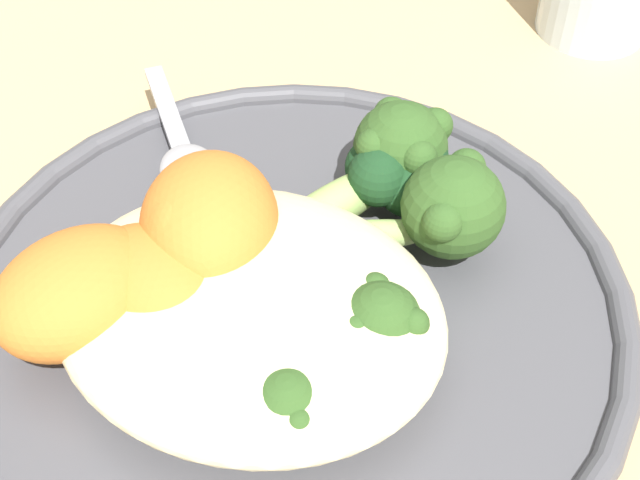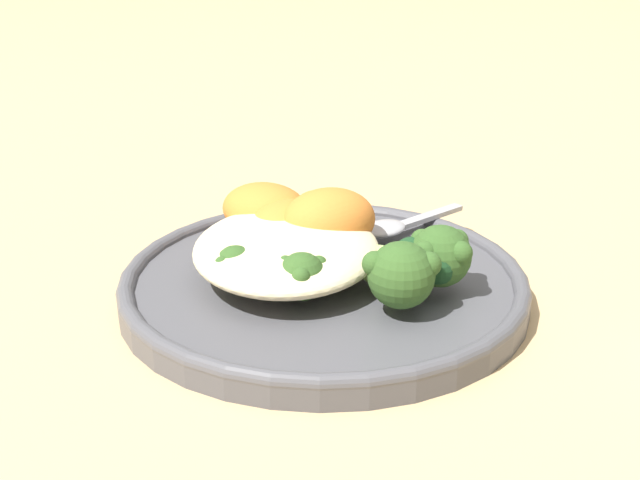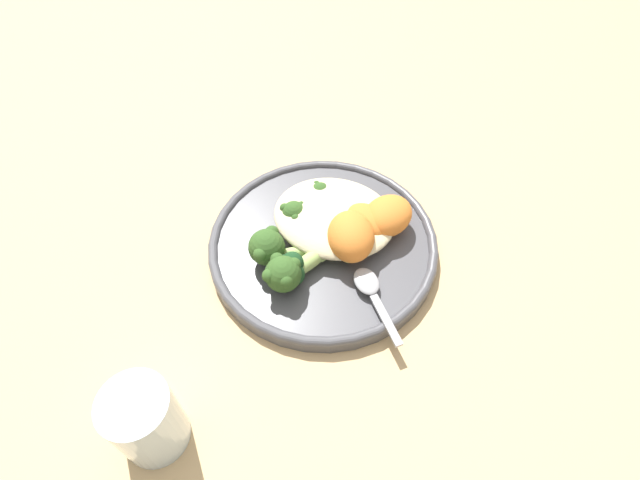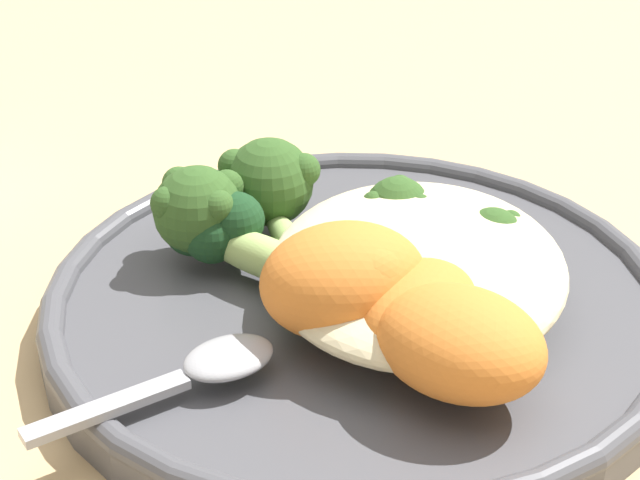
{
  "view_description": "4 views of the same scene",
  "coord_description": "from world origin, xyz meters",
  "px_view_note": "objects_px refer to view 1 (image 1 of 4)",
  "views": [
    {
      "loc": [
        -0.09,
        0.22,
        0.3
      ],
      "look_at": [
        0.0,
        -0.0,
        0.04
      ],
      "focal_mm": 50.0,
      "sensor_mm": 36.0,
      "label": 1
    },
    {
      "loc": [
        -0.55,
        0.0,
        0.28
      ],
      "look_at": [
        0.03,
        0.02,
        0.04
      ],
      "focal_mm": 50.0,
      "sensor_mm": 36.0,
      "label": 2
    },
    {
      "loc": [
        0.13,
        -0.35,
        0.51
      ],
      "look_at": [
        0.01,
        -0.01,
        0.04
      ],
      "focal_mm": 28.0,
      "sensor_mm": 36.0,
      "label": 3
    },
    {
      "loc": [
        0.41,
        0.05,
        0.28
      ],
      "look_at": [
        0.03,
        -0.01,
        0.05
      ],
      "focal_mm": 60.0,
      "sensor_mm": 36.0,
      "label": 4
    }
  ],
  "objects_px": {
    "sweet_potato_chunk_1": "(187,238)",
    "kale_tuft": "(394,168)",
    "plate": "(290,307)",
    "spoon": "(185,158)",
    "broccoli_stalk_4": "(385,160)",
    "sweet_potato_chunk_3": "(154,282)",
    "broccoli_stalk_2": "(354,306)",
    "broccoli_stalk_3": "(437,212)",
    "broccoli_stalk_0": "(210,305)",
    "sweet_potato_chunk_0": "(78,292)",
    "sweet_potato_chunk_2": "(210,222)",
    "quinoa_mound": "(249,311)",
    "broccoli_stalk_1": "(283,367)"
  },
  "relations": [
    {
      "from": "sweet_potato_chunk_0",
      "to": "spoon",
      "type": "distance_m",
      "value": 0.1
    },
    {
      "from": "broccoli_stalk_4",
      "to": "kale_tuft",
      "type": "relative_size",
      "value": 1.97
    },
    {
      "from": "broccoli_stalk_0",
      "to": "spoon",
      "type": "height_order",
      "value": "broccoli_stalk_0"
    },
    {
      "from": "sweet_potato_chunk_1",
      "to": "kale_tuft",
      "type": "xyz_separation_m",
      "value": [
        -0.06,
        -0.08,
        -0.01
      ]
    },
    {
      "from": "broccoli_stalk_1",
      "to": "sweet_potato_chunk_1",
      "type": "height_order",
      "value": "sweet_potato_chunk_1"
    },
    {
      "from": "plate",
      "to": "broccoli_stalk_2",
      "type": "xyz_separation_m",
      "value": [
        -0.03,
        0.01,
        0.02
      ]
    },
    {
      "from": "broccoli_stalk_4",
      "to": "sweet_potato_chunk_3",
      "type": "height_order",
      "value": "broccoli_stalk_4"
    },
    {
      "from": "quinoa_mound",
      "to": "broccoli_stalk_4",
      "type": "height_order",
      "value": "broccoli_stalk_4"
    },
    {
      "from": "spoon",
      "to": "broccoli_stalk_2",
      "type": "bearing_deg",
      "value": -160.61
    },
    {
      "from": "broccoli_stalk_1",
      "to": "kale_tuft",
      "type": "relative_size",
      "value": 2.01
    },
    {
      "from": "sweet_potato_chunk_0",
      "to": "plate",
      "type": "bearing_deg",
      "value": -146.02
    },
    {
      "from": "broccoli_stalk_1",
      "to": "sweet_potato_chunk_2",
      "type": "relative_size",
      "value": 1.38
    },
    {
      "from": "quinoa_mound",
      "to": "spoon",
      "type": "height_order",
      "value": "quinoa_mound"
    },
    {
      "from": "broccoli_stalk_3",
      "to": "kale_tuft",
      "type": "bearing_deg",
      "value": 109.65
    },
    {
      "from": "quinoa_mound",
      "to": "kale_tuft",
      "type": "height_order",
      "value": "kale_tuft"
    },
    {
      "from": "broccoli_stalk_2",
      "to": "sweet_potato_chunk_3",
      "type": "xyz_separation_m",
      "value": [
        0.07,
        0.02,
        0.0
      ]
    },
    {
      "from": "broccoli_stalk_3",
      "to": "broccoli_stalk_4",
      "type": "height_order",
      "value": "broccoli_stalk_3"
    },
    {
      "from": "sweet_potato_chunk_2",
      "to": "broccoli_stalk_3",
      "type": "bearing_deg",
      "value": -151.96
    },
    {
      "from": "sweet_potato_chunk_3",
      "to": "spoon",
      "type": "bearing_deg",
      "value": -69.05
    },
    {
      "from": "broccoli_stalk_4",
      "to": "plate",
      "type": "bearing_deg",
      "value": -164.46
    },
    {
      "from": "sweet_potato_chunk_0",
      "to": "quinoa_mound",
      "type": "bearing_deg",
      "value": -162.8
    },
    {
      "from": "broccoli_stalk_2",
      "to": "kale_tuft",
      "type": "height_order",
      "value": "same"
    },
    {
      "from": "plate",
      "to": "broccoli_stalk_0",
      "type": "xyz_separation_m",
      "value": [
        0.02,
        0.03,
        0.02
      ]
    },
    {
      "from": "broccoli_stalk_4",
      "to": "sweet_potato_chunk_3",
      "type": "distance_m",
      "value": 0.12
    },
    {
      "from": "kale_tuft",
      "to": "sweet_potato_chunk_2",
      "type": "bearing_deg",
      "value": 50.1
    },
    {
      "from": "broccoli_stalk_3",
      "to": "spoon",
      "type": "xyz_separation_m",
      "value": [
        0.12,
        -0.01,
        -0.02
      ]
    },
    {
      "from": "broccoli_stalk_0",
      "to": "kale_tuft",
      "type": "distance_m",
      "value": 0.11
    },
    {
      "from": "quinoa_mound",
      "to": "sweet_potato_chunk_1",
      "type": "height_order",
      "value": "sweet_potato_chunk_1"
    },
    {
      "from": "sweet_potato_chunk_1",
      "to": "kale_tuft",
      "type": "height_order",
      "value": "sweet_potato_chunk_1"
    },
    {
      "from": "sweet_potato_chunk_3",
      "to": "broccoli_stalk_2",
      "type": "bearing_deg",
      "value": -164.29
    },
    {
      "from": "broccoli_stalk_2",
      "to": "broccoli_stalk_3",
      "type": "xyz_separation_m",
      "value": [
        -0.02,
        -0.05,
        0.01
      ]
    },
    {
      "from": "broccoli_stalk_2",
      "to": "spoon",
      "type": "xyz_separation_m",
      "value": [
        0.11,
        -0.06,
        -0.01
      ]
    },
    {
      "from": "plate",
      "to": "spoon",
      "type": "distance_m",
      "value": 0.09
    },
    {
      "from": "sweet_potato_chunk_1",
      "to": "sweet_potato_chunk_3",
      "type": "relative_size",
      "value": 0.72
    },
    {
      "from": "broccoli_stalk_1",
      "to": "broccoli_stalk_2",
      "type": "xyz_separation_m",
      "value": [
        -0.01,
        -0.04,
        0.0
      ]
    },
    {
      "from": "broccoli_stalk_0",
      "to": "broccoli_stalk_4",
      "type": "bearing_deg",
      "value": 168.13
    },
    {
      "from": "broccoli_stalk_4",
      "to": "sweet_potato_chunk_2",
      "type": "height_order",
      "value": "sweet_potato_chunk_2"
    },
    {
      "from": "broccoli_stalk_0",
      "to": "broccoli_stalk_4",
      "type": "height_order",
      "value": "broccoli_stalk_4"
    },
    {
      "from": "sweet_potato_chunk_1",
      "to": "broccoli_stalk_0",
      "type": "bearing_deg",
      "value": 133.88
    },
    {
      "from": "sweet_potato_chunk_2",
      "to": "spoon",
      "type": "relative_size",
      "value": 0.77
    },
    {
      "from": "spoon",
      "to": "sweet_potato_chunk_2",
      "type": "bearing_deg",
      "value": 177.82
    },
    {
      "from": "sweet_potato_chunk_2",
      "to": "kale_tuft",
      "type": "height_order",
      "value": "sweet_potato_chunk_2"
    },
    {
      "from": "broccoli_stalk_4",
      "to": "sweet_potato_chunk_1",
      "type": "relative_size",
      "value": 2.12
    },
    {
      "from": "sweet_potato_chunk_3",
      "to": "spoon",
      "type": "relative_size",
      "value": 0.69
    },
    {
      "from": "plate",
      "to": "spoon",
      "type": "relative_size",
      "value": 3.15
    },
    {
      "from": "kale_tuft",
      "to": "plate",
      "type": "bearing_deg",
      "value": 73.87
    },
    {
      "from": "broccoli_stalk_2",
      "to": "sweet_potato_chunk_3",
      "type": "bearing_deg",
      "value": -140.01
    },
    {
      "from": "broccoli_stalk_3",
      "to": "spoon",
      "type": "height_order",
      "value": "broccoli_stalk_3"
    },
    {
      "from": "kale_tuft",
      "to": "broccoli_stalk_1",
      "type": "bearing_deg",
      "value": 88.01
    },
    {
      "from": "quinoa_mound",
      "to": "spoon",
      "type": "xyz_separation_m",
      "value": [
        0.07,
        -0.08,
        -0.01
      ]
    }
  ]
}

